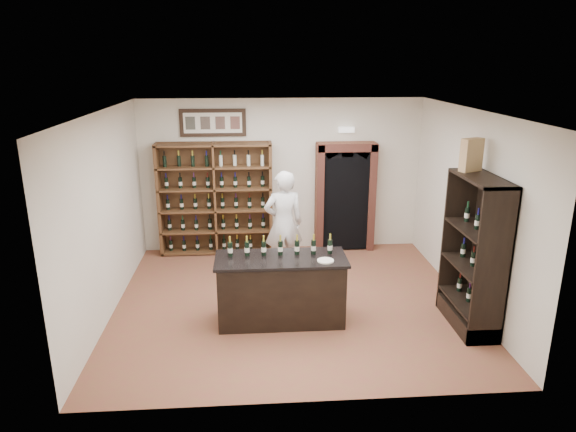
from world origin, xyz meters
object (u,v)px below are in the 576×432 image
at_px(counter_bottle_0, 230,249).
at_px(shopkeeper, 284,224).
at_px(tasting_counter, 281,290).
at_px(wine_crate, 471,155).
at_px(wine_shelf, 216,199).
at_px(side_cabinet, 474,276).

relative_size(counter_bottle_0, shopkeeper, 0.16).
xyz_separation_m(tasting_counter, wine_crate, (2.67, 0.07, 1.94)).
bearing_deg(counter_bottle_0, wine_shelf, 97.68).
xyz_separation_m(side_cabinet, wine_crate, (-0.05, 0.37, 1.68)).
xyz_separation_m(tasting_counter, shopkeeper, (0.15, 1.73, 0.45)).
xyz_separation_m(tasting_counter, side_cabinet, (2.72, -0.30, 0.26)).
height_order(tasting_counter, counter_bottle_0, counter_bottle_0).
bearing_deg(counter_bottle_0, tasting_counter, -8.96).
bearing_deg(shopkeeper, wine_crate, 139.24).
bearing_deg(tasting_counter, counter_bottle_0, 171.04).
relative_size(counter_bottle_0, side_cabinet, 0.14).
relative_size(wine_shelf, counter_bottle_0, 7.33).
distance_m(shopkeeper, wine_crate, 3.36).
xyz_separation_m(wine_shelf, side_cabinet, (3.82, -3.23, -0.35)).
bearing_deg(shopkeeper, tasting_counter, 77.63).
bearing_deg(counter_bottle_0, wine_crate, -0.71).
bearing_deg(tasting_counter, wine_crate, 1.54).
bearing_deg(wine_crate, side_cabinet, -105.88).
bearing_deg(wine_crate, wine_shelf, 118.66).
bearing_deg(wine_shelf, counter_bottle_0, -82.32).
relative_size(tasting_counter, side_cabinet, 0.85).
bearing_deg(wine_shelf, side_cabinet, -40.21).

